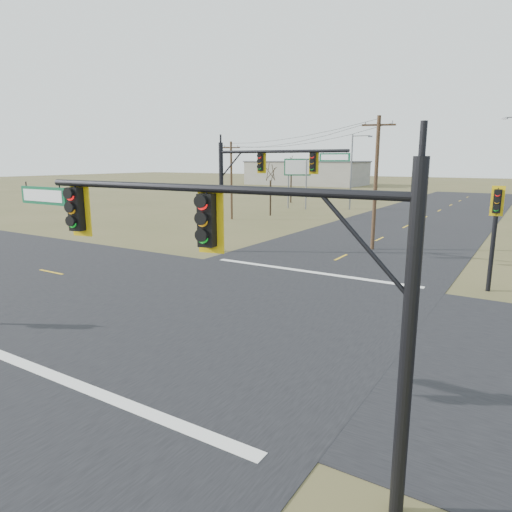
{
  "coord_description": "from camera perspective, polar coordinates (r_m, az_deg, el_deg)",
  "views": [
    {
      "loc": [
        10.25,
        -14.59,
        6.01
      ],
      "look_at": [
        0.55,
        1.0,
        2.14
      ],
      "focal_mm": 32.0,
      "sensor_mm": 36.0,
      "label": 1
    }
  ],
  "objects": [
    {
      "name": "ground",
      "position": [
        18.82,
        -3.05,
        -6.73
      ],
      "size": [
        320.0,
        320.0,
        0.0
      ],
      "primitive_type": "plane",
      "color": "brown",
      "rests_on": "ground"
    },
    {
      "name": "road_ew",
      "position": [
        18.81,
        -3.05,
        -6.7
      ],
      "size": [
        160.0,
        14.0,
        0.02
      ],
      "primitive_type": "cube",
      "color": "black",
      "rests_on": "ground"
    },
    {
      "name": "road_ns",
      "position": [
        18.81,
        -3.05,
        -6.7
      ],
      "size": [
        14.0,
        160.0,
        0.02
      ],
      "primitive_type": "cube",
      "color": "black",
      "rests_on": "ground"
    },
    {
      "name": "stop_bar_near",
      "position": [
        13.82,
        -21.75,
        -14.62
      ],
      "size": [
        12.0,
        0.4,
        0.01
      ],
      "primitive_type": "cube",
      "color": "silver",
      "rests_on": "road_ns"
    },
    {
      "name": "stop_bar_far",
      "position": [
        25.08,
        6.8,
        -1.98
      ],
      "size": [
        12.0,
        0.4,
        0.01
      ],
      "primitive_type": "cube",
      "color": "silver",
      "rests_on": "road_ns"
    },
    {
      "name": "mast_arm_near",
      "position": [
        9.2,
        -6.5,
        1.98
      ],
      "size": [
        10.32,
        0.5,
        6.06
      ],
      "rotation": [
        0.0,
        0.0,
        0.19
      ],
      "color": "black",
      "rests_on": "ground"
    },
    {
      "name": "mast_arm_far",
      "position": [
        28.42,
        0.53,
        10.14
      ],
      "size": [
        8.84,
        0.56,
        7.11
      ],
      "rotation": [
        0.0,
        0.0,
        0.33
      ],
      "color": "black",
      "rests_on": "ground"
    },
    {
      "name": "pedestal_signal_ne",
      "position": [
        23.29,
        27.76,
        4.36
      ],
      "size": [
        0.61,
        0.54,
        4.91
      ],
      "rotation": [
        0.0,
        0.0,
        0.13
      ],
      "color": "black",
      "rests_on": "ground"
    },
    {
      "name": "utility_pole_near",
      "position": [
        31.77,
        14.74,
        9.01
      ],
      "size": [
        2.1,
        0.76,
        8.85
      ],
      "rotation": [
        0.0,
        0.0,
        0.31
      ],
      "color": "#4C3620",
      "rests_on": "ground"
    },
    {
      "name": "utility_pole_far",
      "position": [
        47.15,
        -3.1,
        9.6
      ],
      "size": [
        1.89,
        0.55,
        7.84
      ],
      "rotation": [
        0.0,
        0.0,
        0.23
      ],
      "color": "#4C3620",
      "rests_on": "ground"
    },
    {
      "name": "highway_sign",
      "position": [
        57.73,
        5.19,
        10.22
      ],
      "size": [
        3.08,
        1.34,
        6.19
      ],
      "rotation": [
        0.0,
        0.0,
        0.39
      ],
      "color": "slate",
      "rests_on": "ground"
    },
    {
      "name": "streetlight_c",
      "position": [
        57.73,
        12.01,
        10.72
      ],
      "size": [
        2.53,
        0.4,
        9.05
      ],
      "rotation": [
        0.0,
        0.0,
        0.41
      ],
      "color": "slate",
      "rests_on": "ground"
    },
    {
      "name": "bare_tree_a",
      "position": [
        50.36,
        1.84,
        10.49
      ],
      "size": [
        3.09,
        3.09,
        6.04
      ],
      "rotation": [
        0.0,
        0.0,
        0.3
      ],
      "color": "black",
      "rests_on": "ground"
    },
    {
      "name": "bare_tree_b",
      "position": [
        65.92,
        4.44,
        11.5
      ],
      "size": [
        3.32,
        3.32,
        7.0
      ],
      "rotation": [
        0.0,
        0.0,
        -0.24
      ],
      "color": "black",
      "rests_on": "ground"
    },
    {
      "name": "warehouse_left",
      "position": [
        116.08,
        6.32,
        10.22
      ],
      "size": [
        28.0,
        14.0,
        5.5
      ],
      "primitive_type": "cube",
      "color": "gray",
      "rests_on": "ground"
    }
  ]
}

